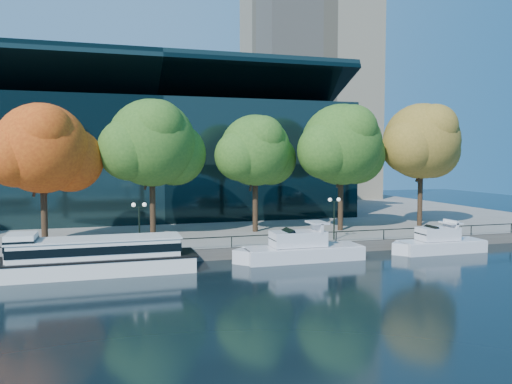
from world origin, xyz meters
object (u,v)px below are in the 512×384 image
object	(u,v)px
tree_1	(44,150)
lamp_1	(139,215)
cruiser_far	(438,242)
tree_2	(154,145)
tree_3	(257,152)
tour_boat	(84,256)
tree_4	(343,146)
lamp_2	(334,209)
tree_5	(423,143)
cruiser_near	(299,249)

from	to	relation	value
tree_1	lamp_1	xyz separation A→B (m)	(7.88, -4.63, -5.52)
cruiser_far	tree_1	bearing A→B (deg)	166.18
tree_2	tree_3	xyz separation A→B (m)	(10.69, 0.32, -0.67)
tour_boat	tree_1	distance (m)	12.23
tree_4	lamp_2	bearing A→B (deg)	-122.87
tree_1	tree_4	bearing A→B (deg)	1.62
tree_2	cruiser_far	bearing A→B (deg)	-23.25
tree_5	lamp_1	world-z (taller)	tree_5
tour_boat	tree_5	bearing A→B (deg)	15.40
tree_1	tree_3	distance (m)	20.59
tour_boat	cruiser_near	distance (m)	17.46
cruiser_far	tree_3	size ratio (longest dim) A/B	0.75
cruiser_near	tree_1	world-z (taller)	tree_1
tree_2	tree_3	world-z (taller)	tree_2
tour_boat	tree_4	world-z (taller)	tree_4
tree_1	lamp_2	xyz separation A→B (m)	(26.04, -4.63, -5.52)
cruiser_far	tree_5	distance (m)	14.86
cruiser_near	cruiser_far	size ratio (longest dim) A/B	1.24
tree_2	lamp_1	size ratio (longest dim) A/B	3.37
tree_2	tree_3	bearing A→B (deg)	1.74
cruiser_near	tree_5	bearing A→B (deg)	27.44
cruiser_far	lamp_1	size ratio (longest dim) A/B	2.30
cruiser_far	tree_5	world-z (taller)	tree_5
tree_3	lamp_1	distance (m)	15.44
tour_boat	lamp_1	bearing A→B (deg)	41.55
tour_boat	cruiser_far	world-z (taller)	tour_boat
tour_boat	lamp_1	distance (m)	6.31
cruiser_near	tree_3	size ratio (longest dim) A/B	0.93
lamp_1	tree_4	bearing A→B (deg)	14.15
lamp_2	tree_4	bearing A→B (deg)	57.13
cruiser_far	tree_2	bearing A→B (deg)	156.75
lamp_2	tree_3	bearing A→B (deg)	128.06
tree_2	tree_5	world-z (taller)	tree_5
tree_4	tree_5	world-z (taller)	tree_5
tour_boat	tree_2	bearing A→B (deg)	59.87
cruiser_far	tree_2	distance (m)	28.72
tree_2	tree_5	distance (m)	30.22
cruiser_far	lamp_1	world-z (taller)	lamp_1
cruiser_near	tour_boat	bearing A→B (deg)	-179.38
tour_boat	cruiser_far	size ratio (longest dim) A/B	1.88
cruiser_near	lamp_2	distance (m)	6.86
tour_boat	tree_2	size ratio (longest dim) A/B	1.28
tour_boat	tree_3	size ratio (longest dim) A/B	1.41
tour_boat	lamp_2	distance (m)	22.94
cruiser_far	lamp_2	bearing A→B (deg)	155.80
tour_boat	tree_3	xyz separation A→B (m)	(16.87, 10.97, 8.03)
tree_4	lamp_1	distance (m)	23.17
cruiser_near	tree_5	size ratio (longest dim) A/B	0.82
tour_boat	lamp_2	size ratio (longest dim) A/B	4.33
tree_1	tree_2	distance (m)	10.01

